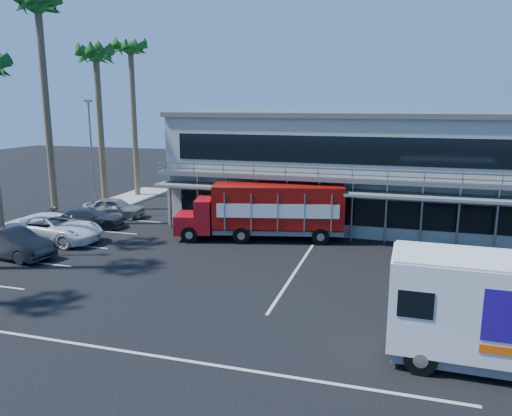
# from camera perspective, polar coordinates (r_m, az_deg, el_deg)

# --- Properties ---
(ground) EXTENTS (120.00, 120.00, 0.00)m
(ground) POSITION_cam_1_polar(r_m,az_deg,el_deg) (21.63, -2.55, -9.46)
(ground) COLOR black
(ground) RESTS_ON ground
(building) EXTENTS (22.40, 12.00, 7.30)m
(building) POSITION_cam_1_polar(r_m,az_deg,el_deg) (34.41, 10.36, 4.69)
(building) COLOR gray
(building) RESTS_ON ground
(curb_strip) EXTENTS (3.00, 32.00, 0.16)m
(curb_strip) POSITION_cam_1_polar(r_m,az_deg,el_deg) (33.97, -23.67, -2.36)
(curb_strip) COLOR #A5A399
(curb_strip) RESTS_ON ground
(palm_d) EXTENTS (2.80, 2.80, 14.75)m
(palm_d) POSITION_cam_1_polar(r_m,az_deg,el_deg) (35.07, -23.56, 19.06)
(palm_d) COLOR brown
(palm_d) RESTS_ON ground
(palm_e) EXTENTS (2.80, 2.80, 12.25)m
(palm_e) POSITION_cam_1_polar(r_m,az_deg,el_deg) (38.56, -17.78, 15.40)
(palm_e) COLOR brown
(palm_e) RESTS_ON ground
(palm_f) EXTENTS (2.80, 2.80, 13.25)m
(palm_f) POSITION_cam_1_polar(r_m,az_deg,el_deg) (43.50, -14.11, 16.33)
(palm_f) COLOR brown
(palm_f) RESTS_ON ground
(light_pole_far) EXTENTS (0.50, 0.25, 8.09)m
(light_pole_far) POSITION_cam_1_polar(r_m,az_deg,el_deg) (36.69, -18.28, 6.06)
(light_pole_far) COLOR gray
(light_pole_far) RESTS_ON ground
(red_truck) EXTENTS (9.95, 4.40, 3.26)m
(red_truck) POSITION_cam_1_polar(r_m,az_deg,el_deg) (29.01, 1.19, -0.18)
(red_truck) COLOR #AC0D15
(red_truck) RESTS_ON ground
(parked_car_b) EXTENTS (4.83, 2.27, 1.53)m
(parked_car_b) POSITION_cam_1_polar(r_m,az_deg,el_deg) (28.72, -26.06, -3.65)
(parked_car_b) COLOR black
(parked_car_b) RESTS_ON ground
(parked_car_c) EXTENTS (5.89, 2.88, 1.61)m
(parked_car_c) POSITION_cam_1_polar(r_m,az_deg,el_deg) (31.05, -22.12, -2.13)
(parked_car_c) COLOR white
(parked_car_c) RESTS_ON ground
(parked_car_d) EXTENTS (4.99, 3.51, 1.34)m
(parked_car_d) POSITION_cam_1_polar(r_m,az_deg,el_deg) (33.56, -18.74, -1.11)
(parked_car_d) COLOR #2E333D
(parked_car_d) RESTS_ON ground
(parked_car_e) EXTENTS (4.39, 2.34, 1.42)m
(parked_car_e) POSITION_cam_1_polar(r_m,az_deg,el_deg) (36.14, -15.85, 0.04)
(parked_car_e) COLOR gray
(parked_car_e) RESTS_ON ground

